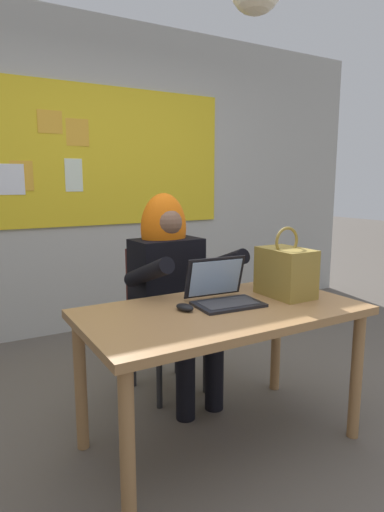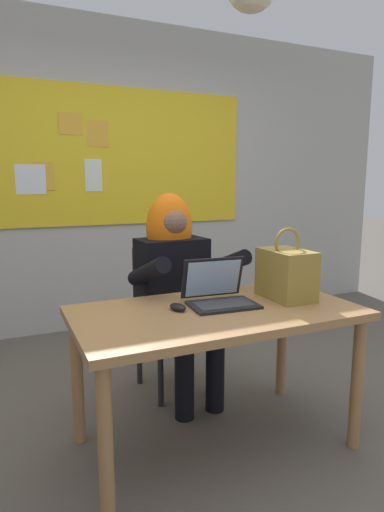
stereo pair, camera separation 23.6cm
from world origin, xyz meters
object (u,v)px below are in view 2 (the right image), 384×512
(chair_at_desk, at_px, (168,309))
(computer_mouse, at_px, (178,307))
(handbag, at_px, (286,274))
(person_costumed, at_px, (176,278))
(laptop, at_px, (219,294))
(desk_main, at_px, (216,326))

(chair_at_desk, relative_size, computer_mouse, 8.78)
(handbag, bearing_deg, person_costumed, 124.24)
(laptop, height_order, handbag, handbag)
(person_costumed, bearing_deg, handbag, 30.95)
(chair_at_desk, bearing_deg, desk_main, -6.36)
(handbag, bearing_deg, laptop, 172.41)
(desk_main, xyz_separation_m, person_costumed, (0.03, 0.60, 0.12))
(laptop, bearing_deg, computer_mouse, -170.75)
(desk_main, distance_m, chair_at_desk, 0.74)
(chair_at_desk, xyz_separation_m, computer_mouse, (-0.20, -0.68, 0.22))
(chair_at_desk, height_order, handbag, handbag)
(chair_at_desk, distance_m, computer_mouse, 0.74)
(person_costumed, distance_m, laptop, 0.53)
(desk_main, height_order, chair_at_desk, chair_at_desk)
(chair_at_desk, distance_m, handbag, 0.88)
(desk_main, relative_size, laptop, 3.95)
(computer_mouse, height_order, handbag, handbag)
(chair_at_desk, xyz_separation_m, handbag, (0.40, -0.71, 0.34))
(desk_main, relative_size, person_costumed, 1.10)
(chair_at_desk, bearing_deg, handbag, 25.12)
(desk_main, relative_size, computer_mouse, 13.32)
(desk_main, bearing_deg, person_costumed, 86.87)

